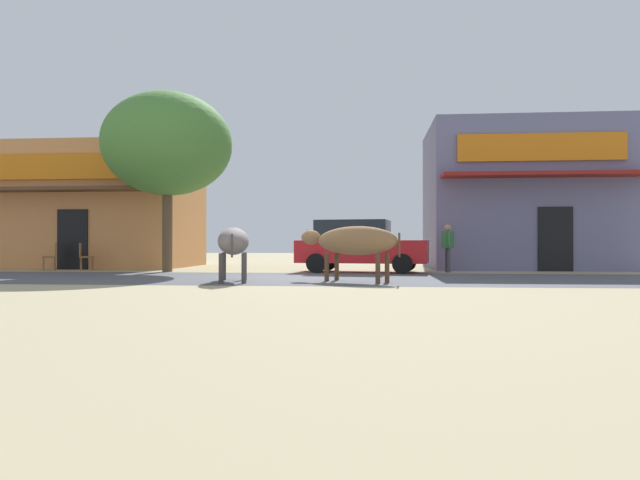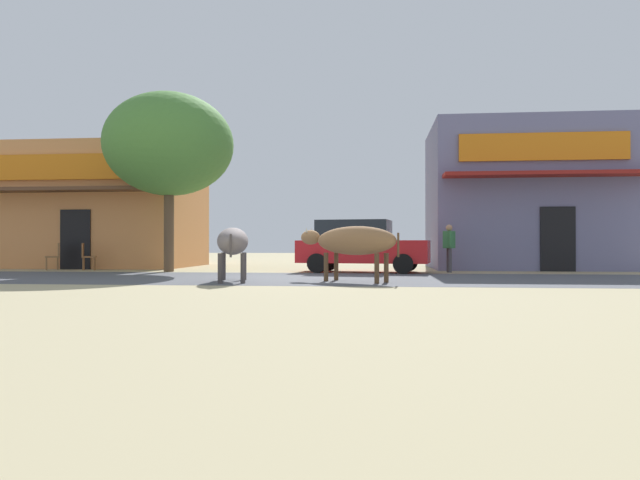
# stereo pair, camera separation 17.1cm
# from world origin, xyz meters

# --- Properties ---
(ground) EXTENTS (80.00, 80.00, 0.00)m
(ground) POSITION_xyz_m (0.00, 0.00, 0.00)
(ground) COLOR tan
(asphalt_road) EXTENTS (72.00, 5.40, 0.00)m
(asphalt_road) POSITION_xyz_m (0.00, 0.00, 0.00)
(asphalt_road) COLOR #4A4C53
(asphalt_road) RESTS_ON ground
(storefront_left_cafe) EXTENTS (8.88, 5.77, 4.62)m
(storefront_left_cafe) POSITION_xyz_m (-8.96, 6.88, 2.32)
(storefront_left_cafe) COLOR #D68A4F
(storefront_left_cafe) RESTS_ON ground
(storefront_right_club) EXTENTS (6.70, 5.77, 5.19)m
(storefront_right_club) POSITION_xyz_m (8.03, 6.88, 2.60)
(storefront_right_club) COLOR slate
(storefront_right_club) RESTS_ON ground
(roadside_tree) EXTENTS (4.13, 4.13, 5.76)m
(roadside_tree) POSITION_xyz_m (-4.00, 3.14, 4.09)
(roadside_tree) COLOR brown
(roadside_tree) RESTS_ON ground
(parked_hatchback_car) EXTENTS (4.26, 2.26, 1.64)m
(parked_hatchback_car) POSITION_xyz_m (2.17, 3.40, 0.84)
(parked_hatchback_car) COLOR red
(parked_hatchback_car) RESTS_ON ground
(cow_near_brown) EXTENTS (1.11, 2.54, 1.28)m
(cow_near_brown) POSITION_xyz_m (-0.74, -1.38, 0.94)
(cow_near_brown) COLOR slate
(cow_near_brown) RESTS_ON ground
(cow_far_dark) EXTENTS (2.54, 1.75, 1.31)m
(cow_far_dark) POSITION_xyz_m (2.10, -1.20, 0.96)
(cow_far_dark) COLOR olive
(cow_far_dark) RESTS_ON ground
(pedestrian_by_shop) EXTENTS (0.42, 0.61, 1.50)m
(pedestrian_by_shop) POSITION_xyz_m (4.93, 3.52, 0.87)
(pedestrian_by_shop) COLOR #3F3F47
(pedestrian_by_shop) RESTS_ON ground
(cafe_chair_near_tree) EXTENTS (0.58, 0.58, 0.92)m
(cafe_chair_near_tree) POSITION_xyz_m (-7.13, 3.82, 0.51)
(cafe_chair_near_tree) COLOR brown
(cafe_chair_near_tree) RESTS_ON ground
(cafe_chair_by_doorway) EXTENTS (0.61, 0.61, 0.92)m
(cafe_chair_by_doorway) POSITION_xyz_m (-8.27, 3.81, 0.51)
(cafe_chair_by_doorway) COLOR brown
(cafe_chair_by_doorway) RESTS_ON ground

